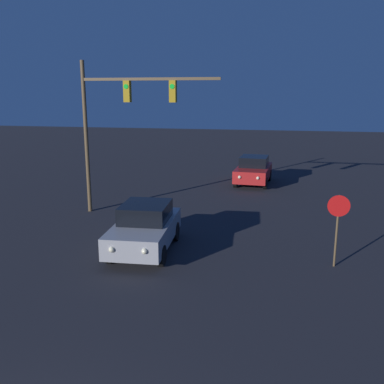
{
  "coord_description": "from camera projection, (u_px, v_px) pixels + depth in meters",
  "views": [
    {
      "loc": [
        3.22,
        -3.55,
        5.39
      ],
      "look_at": [
        0.0,
        12.07,
        1.66
      ],
      "focal_mm": 40.0,
      "sensor_mm": 36.0,
      "label": 1
    }
  ],
  "objects": [
    {
      "name": "stop_sign",
      "position": [
        338.0,
        217.0,
        13.21
      ],
      "size": [
        0.68,
        0.07,
        2.33
      ],
      "color": "brown",
      "rests_on": "ground_plane"
    },
    {
      "name": "car_near",
      "position": [
        145.0,
        228.0,
        14.77
      ],
      "size": [
        2.1,
        4.17,
        1.64
      ],
      "rotation": [
        0.0,
        0.0,
        3.2
      ],
      "color": "#99999E",
      "rests_on": "ground_plane"
    },
    {
      "name": "car_far",
      "position": [
        253.0,
        170.0,
        25.63
      ],
      "size": [
        2.11,
        4.17,
        1.64
      ],
      "rotation": [
        0.0,
        0.0,
        3.08
      ],
      "color": "#B21E1E",
      "rests_on": "ground_plane"
    },
    {
      "name": "traffic_signal_mast",
      "position": [
        118.0,
        113.0,
        18.56
      ],
      "size": [
        6.13,
        0.3,
        6.74
      ],
      "color": "brown",
      "rests_on": "ground_plane"
    }
  ]
}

